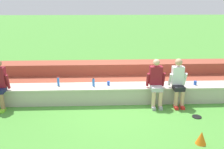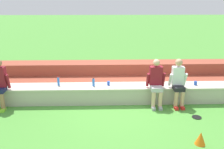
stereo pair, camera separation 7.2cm
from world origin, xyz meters
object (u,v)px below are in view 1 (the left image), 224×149
object	(u,v)px
person_far_left	(0,84)
water_bottle_center_gap	(58,82)
frisbee	(197,117)
plastic_cup_right_end	(108,83)
sports_cone	(201,138)
person_center	(178,81)
plastic_cup_middle	(195,83)
water_bottle_mid_right	(93,82)
person_left_of_center	(156,82)

from	to	relation	value
person_far_left	water_bottle_center_gap	size ratio (longest dim) A/B	5.13
water_bottle_center_gap	frisbee	world-z (taller)	water_bottle_center_gap
plastic_cup_right_end	sports_cone	distance (m)	3.04
person_center	water_bottle_center_gap	size ratio (longest dim) A/B	5.02
person_far_left	plastic_cup_middle	distance (m)	5.61
person_far_left	plastic_cup_right_end	distance (m)	3.04
person_far_left	water_bottle_mid_right	xyz separation A→B (m)	(2.57, 0.32, -0.11)
person_left_of_center	plastic_cup_right_end	bearing A→B (deg)	165.45
person_far_left	frisbee	size ratio (longest dim) A/B	5.76
frisbee	sports_cone	distance (m)	1.25
water_bottle_center_gap	frisbee	bearing A→B (deg)	-17.11
person_far_left	person_center	bearing A→B (deg)	0.27
water_bottle_center_gap	water_bottle_mid_right	size ratio (longest dim) A/B	1.13
person_center	frisbee	xyz separation A→B (m)	(0.31, -0.79, -0.71)
plastic_cup_right_end	plastic_cup_middle	xyz separation A→B (m)	(2.59, -0.06, -0.00)
person_left_of_center	person_center	bearing A→B (deg)	-0.55
plastic_cup_right_end	sports_cone	world-z (taller)	plastic_cup_right_end
plastic_cup_middle	sports_cone	xyz separation A→B (m)	(-0.68, -2.26, -0.42)
person_center	plastic_cup_middle	world-z (taller)	person_center
person_left_of_center	person_center	world-z (taller)	person_center
person_far_left	frisbee	world-z (taller)	person_far_left
person_left_of_center	plastic_cup_right_end	distance (m)	1.40
plastic_cup_right_end	frisbee	distance (m)	2.62
water_bottle_mid_right	water_bottle_center_gap	bearing A→B (deg)	175.70
frisbee	sports_cone	bearing A→B (deg)	-107.57
plastic_cup_middle	person_left_of_center	bearing A→B (deg)	-166.98
water_bottle_center_gap	water_bottle_mid_right	xyz separation A→B (m)	(1.04, -0.08, -0.02)
person_far_left	sports_cone	size ratio (longest dim) A/B	4.87
water_bottle_mid_right	plastic_cup_right_end	size ratio (longest dim) A/B	2.03
water_bottle_mid_right	frisbee	xyz separation A→B (m)	(2.73, -1.08, -0.61)
person_center	water_bottle_center_gap	bearing A→B (deg)	173.81
person_far_left	plastic_cup_middle	xyz separation A→B (m)	(5.60, 0.32, -0.17)
frisbee	plastic_cup_middle	bearing A→B (deg)	74.19
plastic_cup_right_end	person_far_left	bearing A→B (deg)	-172.84
person_left_of_center	frisbee	size ratio (longest dim) A/B	5.60
person_left_of_center	sports_cone	xyz separation A→B (m)	(0.57, -1.97, -0.57)
person_left_of_center	plastic_cup_middle	xyz separation A→B (m)	(1.25, 0.29, -0.15)
person_left_of_center	plastic_cup_middle	world-z (taller)	person_left_of_center
water_bottle_center_gap	sports_cone	size ratio (longest dim) A/B	0.95
plastic_cup_right_end	plastic_cup_middle	size ratio (longest dim) A/B	1.03
person_left_of_center	water_bottle_center_gap	bearing A→B (deg)	172.56
water_bottle_mid_right	plastic_cup_middle	world-z (taller)	water_bottle_mid_right
person_left_of_center	plastic_cup_right_end	xyz separation A→B (m)	(-1.34, 0.35, -0.15)
person_far_left	water_bottle_center_gap	bearing A→B (deg)	14.61
person_left_of_center	sports_cone	world-z (taller)	person_left_of_center
plastic_cup_right_end	person_center	bearing A→B (deg)	-10.19
person_center	plastic_cup_right_end	size ratio (longest dim) A/B	11.49
water_bottle_center_gap	water_bottle_mid_right	world-z (taller)	water_bottle_center_gap
person_left_of_center	person_center	distance (m)	0.63
person_center	person_left_of_center	bearing A→B (deg)	179.45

